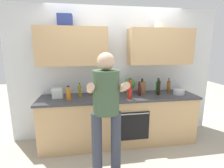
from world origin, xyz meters
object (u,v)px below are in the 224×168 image
object	(u,v)px
person_standing	(106,106)
potted_herb	(130,85)
bottle_juice	(68,94)
bottle_hotsauce	(130,90)
cup_stoneware	(90,92)
knife_block	(142,88)
bottle_water	(117,92)
bottle_soy	(159,88)
grocery_bag_bread	(104,91)
bottle_wine	(140,91)
bottle_oil	(80,91)
mixing_bowl	(179,92)
bottle_soda	(158,87)
bottle_syrup	(169,86)
grocery_bag_produce	(58,93)

from	to	relation	value
person_standing	potted_herb	world-z (taller)	person_standing
bottle_juice	bottle_hotsauce	distance (m)	1.03
cup_stoneware	knife_block	bearing A→B (deg)	-4.79
person_standing	bottle_water	xyz separation A→B (m)	(0.28, 0.74, -0.01)
bottle_hotsauce	knife_block	xyz separation A→B (m)	(0.32, 0.31, -0.04)
bottle_soy	knife_block	world-z (taller)	bottle_soy
grocery_bag_bread	bottle_soy	bearing A→B (deg)	-2.67
bottle_wine	bottle_water	size ratio (longest dim) A/B	0.87
bottle_oil	bottle_juice	bearing A→B (deg)	-133.14
bottle_wine	knife_block	size ratio (longest dim) A/B	0.70
potted_herb	mixing_bowl	bearing A→B (deg)	-10.96
knife_block	person_standing	bearing A→B (deg)	-130.75
mixing_bowl	potted_herb	distance (m)	0.93
bottle_hotsauce	bottle_soda	distance (m)	0.70
person_standing	bottle_syrup	world-z (taller)	person_standing
bottle_wine	grocery_bag_bread	bearing A→B (deg)	176.51
bottle_hotsauce	bottle_soda	bearing A→B (deg)	25.40
bottle_wine	knife_block	world-z (taller)	knife_block
bottle_water	mixing_bowl	xyz separation A→B (m)	(1.18, 0.01, -0.05)
bottle_soda	potted_herb	bearing A→B (deg)	178.58
bottle_oil	mixing_bowl	xyz separation A→B (m)	(1.83, -0.16, -0.06)
bottle_syrup	grocery_bag_bread	size ratio (longest dim) A/B	1.57
bottle_soy	grocery_bag_bread	size ratio (longest dim) A/B	1.71
grocery_bag_bread	grocery_bag_produce	world-z (taller)	grocery_bag_bread
person_standing	bottle_oil	size ratio (longest dim) A/B	7.09
cup_stoneware	mixing_bowl	size ratio (longest dim) A/B	0.43
bottle_water	knife_block	world-z (taller)	knife_block
mixing_bowl	bottle_soy	bearing A→B (deg)	174.87
bottle_soy	mixing_bowl	xyz separation A→B (m)	(0.39, -0.03, -0.09)
person_standing	bottle_water	world-z (taller)	person_standing
person_standing	bottle_juice	bearing A→B (deg)	127.04
bottle_juice	mixing_bowl	size ratio (longest dim) A/B	1.19
bottle_hotsauce	knife_block	distance (m)	0.45
mixing_bowl	grocery_bag_produce	size ratio (longest dim) A/B	1.10
person_standing	bottle_hotsauce	xyz separation A→B (m)	(0.47, 0.61, 0.04)
bottle_hotsauce	grocery_bag_produce	distance (m)	1.25
bottle_syrup	bottle_water	bearing A→B (deg)	-169.64
bottle_juice	bottle_oil	xyz separation A→B (m)	(0.18, 0.19, 0.00)
bottle_juice	grocery_bag_bread	world-z (taller)	bottle_juice
bottle_soy	bottle_juice	size ratio (longest dim) A/B	1.28
bottle_water	grocery_bag_bread	size ratio (longest dim) A/B	1.28
bottle_soy	knife_block	size ratio (longest dim) A/B	1.07
person_standing	bottle_oil	xyz separation A→B (m)	(-0.37, 0.91, -0.01)
bottle_hotsauce	cup_stoneware	size ratio (longest dim) A/B	4.11
bottle_hotsauce	grocery_bag_produce	bearing A→B (deg)	167.20
bottle_soda	knife_block	size ratio (longest dim) A/B	1.00
person_standing	bottle_wine	world-z (taller)	person_standing
bottle_hotsauce	bottle_oil	xyz separation A→B (m)	(-0.84, 0.30, -0.05)
cup_stoneware	potted_herb	size ratio (longest dim) A/B	0.28
bottle_oil	bottle_wine	size ratio (longest dim) A/B	1.20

